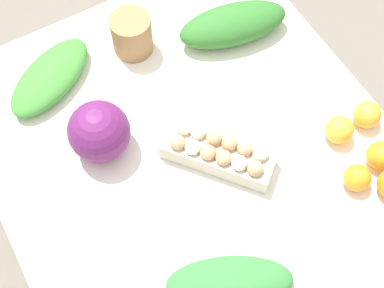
% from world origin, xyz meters
% --- Properties ---
extents(ground_plane, '(8.00, 8.00, 0.00)m').
position_xyz_m(ground_plane, '(0.00, 0.00, 0.00)').
color(ground_plane, '#70665B').
extents(dining_table, '(1.17, 1.06, 0.71)m').
position_xyz_m(dining_table, '(0.00, 0.00, 0.62)').
color(dining_table, silver).
rests_on(dining_table, ground_plane).
extents(cabbage_purple, '(0.17, 0.17, 0.17)m').
position_xyz_m(cabbage_purple, '(0.12, 0.21, 0.79)').
color(cabbage_purple, '#601E5B').
rests_on(cabbage_purple, dining_table).
extents(egg_carton, '(0.30, 0.27, 0.09)m').
position_xyz_m(egg_carton, '(-0.07, -0.04, 0.75)').
color(egg_carton, beige).
rests_on(egg_carton, dining_table).
extents(paper_bag, '(0.12, 0.12, 0.13)m').
position_xyz_m(paper_bag, '(0.38, -0.02, 0.77)').
color(paper_bag, '#997047').
rests_on(paper_bag, dining_table).
extents(greens_bunch_scallion, '(0.20, 0.36, 0.10)m').
position_xyz_m(greens_bunch_scallion, '(0.28, -0.30, 0.76)').
color(greens_bunch_scallion, '#2D6B28').
rests_on(greens_bunch_scallion, dining_table).
extents(greens_bunch_beet_tops, '(0.25, 0.33, 0.06)m').
position_xyz_m(greens_bunch_beet_tops, '(-0.37, 0.11, 0.74)').
color(greens_bunch_beet_tops, '#337538').
rests_on(greens_bunch_beet_tops, dining_table).
extents(greens_bunch_chard, '(0.27, 0.34, 0.06)m').
position_xyz_m(greens_bunch_chard, '(0.38, 0.25, 0.74)').
color(greens_bunch_chard, '#3D8433').
rests_on(greens_bunch_chard, dining_table).
extents(orange_1, '(0.08, 0.08, 0.08)m').
position_xyz_m(orange_1, '(-0.28, -0.41, 0.75)').
color(orange_1, orange).
rests_on(orange_1, dining_table).
extents(orange_3, '(0.07, 0.07, 0.07)m').
position_xyz_m(orange_3, '(-0.30, -0.32, 0.75)').
color(orange_3, orange).
rests_on(orange_3, dining_table).
extents(orange_4, '(0.08, 0.08, 0.08)m').
position_xyz_m(orange_4, '(-0.17, -0.36, 0.75)').
color(orange_4, '#F9A833').
rests_on(orange_4, dining_table).
extents(orange_5, '(0.08, 0.08, 0.08)m').
position_xyz_m(orange_5, '(-0.17, -0.46, 0.75)').
color(orange_5, '#F9A833').
rests_on(orange_5, dining_table).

